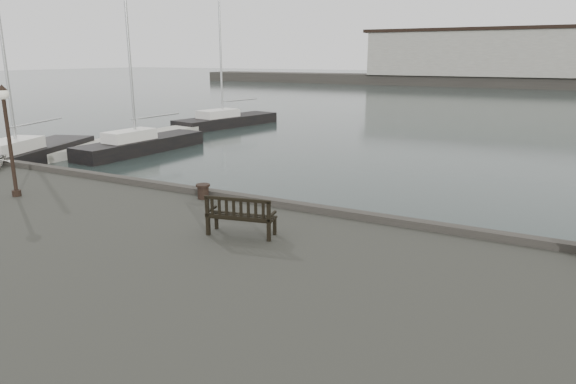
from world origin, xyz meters
name	(u,v)px	position (x,y,z in m)	size (l,w,h in m)	color
ground	(340,270)	(0.00, 0.00, 0.00)	(400.00, 400.00, 0.00)	black
pontoon	(100,145)	(-20.00, 10.00, 0.25)	(2.00, 24.00, 0.50)	#B0AEA3
breakwater	(514,63)	(-4.56, 92.00, 4.30)	(140.00, 9.50, 12.20)	#383530
bench	(241,223)	(-1.38, -2.59, 1.85)	(1.64, 0.85, 0.90)	black
bollard_left	(203,191)	(-4.06, -0.50, 1.77)	(0.40, 0.40, 0.42)	black
lamp_post	(7,126)	(-9.02, -2.86, 3.61)	(0.32, 0.32, 3.19)	black
yacht_a	(25,159)	(-20.21, 5.09, 0.24)	(5.63, 10.04, 13.29)	black
yacht_c	(142,148)	(-17.12, 10.56, 0.25)	(2.49, 8.73, 11.77)	black
yacht_d	(227,123)	(-19.44, 22.66, 0.23)	(4.31, 9.78, 11.93)	black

